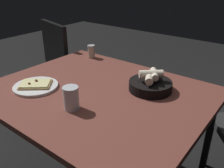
{
  "coord_description": "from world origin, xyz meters",
  "views": [
    {
      "loc": [
        -0.88,
        -0.78,
        1.3
      ],
      "look_at": [
        0.08,
        -0.04,
        0.72
      ],
      "focal_mm": 38.85,
      "sensor_mm": 36.0,
      "label": 1
    }
  ],
  "objects": [
    {
      "name": "pizza_plate",
      "position": [
        -0.18,
        0.29,
        0.72
      ],
      "size": [
        0.24,
        0.24,
        0.04
      ],
      "color": "white",
      "rests_on": "dining_table"
    },
    {
      "name": "pepper_shaker",
      "position": [
        0.39,
        0.39,
        0.75
      ],
      "size": [
        0.05,
        0.05,
        0.09
      ],
      "color": "#BFB299",
      "rests_on": "dining_table"
    },
    {
      "name": "beer_glass",
      "position": [
        -0.22,
        -0.03,
        0.76
      ],
      "size": [
        0.07,
        0.07,
        0.11
      ],
      "color": "silver",
      "rests_on": "dining_table"
    },
    {
      "name": "bread_basket",
      "position": [
        0.18,
        -0.22,
        0.74
      ],
      "size": [
        0.23,
        0.23,
        0.12
      ],
      "color": "black",
      "rests_on": "dining_table"
    },
    {
      "name": "dining_table",
      "position": [
        0.0,
        0.0,
        0.65
      ],
      "size": [
        0.94,
        1.15,
        0.71
      ],
      "color": "brown",
      "rests_on": "ground"
    },
    {
      "name": "chair_near",
      "position": [
        0.32,
        0.89,
        0.52
      ],
      "size": [
        0.54,
        0.54,
        0.9
      ],
      "color": "black",
      "rests_on": "ground"
    }
  ]
}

